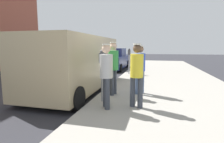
{
  "coord_description": "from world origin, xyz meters",
  "views": [
    {
      "loc": [
        2.84,
        -5.63,
        1.75
      ],
      "look_at": [
        1.65,
        -0.74,
        1.05
      ],
      "focal_mm": 28.25,
      "sensor_mm": 36.0,
      "label": 1
    }
  ],
  "objects_px": {
    "pedestrian_in_gray": "(106,72)",
    "parked_van": "(77,62)",
    "pedestrian_in_green": "(113,65)",
    "parking_meter_far": "(129,57)",
    "pedestrian_in_blue": "(140,66)",
    "pedestrian_in_yellow": "(137,71)",
    "parking_meter_near": "(102,67)",
    "parked_sedan_ahead": "(114,60)"
  },
  "relations": [
    {
      "from": "pedestrian_in_green",
      "to": "parked_sedan_ahead",
      "type": "distance_m",
      "value": 8.24
    },
    {
      "from": "parking_meter_far",
      "to": "pedestrian_in_gray",
      "type": "height_order",
      "value": "pedestrian_in_gray"
    },
    {
      "from": "pedestrian_in_gray",
      "to": "pedestrian_in_green",
      "type": "bearing_deg",
      "value": 95.4
    },
    {
      "from": "parking_meter_near",
      "to": "pedestrian_in_blue",
      "type": "height_order",
      "value": "pedestrian_in_blue"
    },
    {
      "from": "pedestrian_in_gray",
      "to": "pedestrian_in_yellow",
      "type": "relative_size",
      "value": 1.0
    },
    {
      "from": "pedestrian_in_green",
      "to": "pedestrian_in_gray",
      "type": "height_order",
      "value": "pedestrian_in_green"
    },
    {
      "from": "parking_meter_near",
      "to": "pedestrian_in_gray",
      "type": "xyz_separation_m",
      "value": [
        0.28,
        -0.55,
        -0.07
      ]
    },
    {
      "from": "pedestrian_in_yellow",
      "to": "parked_van",
      "type": "distance_m",
      "value": 3.12
    },
    {
      "from": "pedestrian_in_green",
      "to": "pedestrian_in_blue",
      "type": "height_order",
      "value": "pedestrian_in_green"
    },
    {
      "from": "parking_meter_far",
      "to": "parked_van",
      "type": "distance_m",
      "value": 4.29
    },
    {
      "from": "parking_meter_far",
      "to": "parked_van",
      "type": "xyz_separation_m",
      "value": [
        -1.5,
        -4.02,
        -0.03
      ]
    },
    {
      "from": "parking_meter_near",
      "to": "parked_van",
      "type": "relative_size",
      "value": 0.29
    },
    {
      "from": "parked_van",
      "to": "pedestrian_in_yellow",
      "type": "bearing_deg",
      "value": -35.52
    },
    {
      "from": "pedestrian_in_blue",
      "to": "parked_van",
      "type": "height_order",
      "value": "parked_van"
    },
    {
      "from": "pedestrian_in_yellow",
      "to": "parked_van",
      "type": "relative_size",
      "value": 0.32
    },
    {
      "from": "pedestrian_in_green",
      "to": "pedestrian_in_gray",
      "type": "distance_m",
      "value": 1.34
    },
    {
      "from": "pedestrian_in_gray",
      "to": "pedestrian_in_yellow",
      "type": "distance_m",
      "value": 0.8
    },
    {
      "from": "parking_meter_near",
      "to": "parking_meter_far",
      "type": "height_order",
      "value": "same"
    },
    {
      "from": "pedestrian_in_blue",
      "to": "parked_sedan_ahead",
      "type": "height_order",
      "value": "pedestrian_in_blue"
    },
    {
      "from": "pedestrian_in_green",
      "to": "parked_van",
      "type": "xyz_separation_m",
      "value": [
        -1.66,
        0.73,
        -0.01
      ]
    },
    {
      "from": "parking_meter_near",
      "to": "parked_van",
      "type": "bearing_deg",
      "value": 134.8
    },
    {
      "from": "parking_meter_near",
      "to": "parking_meter_far",
      "type": "distance_m",
      "value": 5.53
    },
    {
      "from": "pedestrian_in_blue",
      "to": "pedestrian_in_yellow",
      "type": "height_order",
      "value": "pedestrian_in_yellow"
    },
    {
      "from": "parking_meter_near",
      "to": "pedestrian_in_green",
      "type": "distance_m",
      "value": 0.79
    },
    {
      "from": "parked_van",
      "to": "parking_meter_far",
      "type": "bearing_deg",
      "value": 69.54
    },
    {
      "from": "parking_meter_near",
      "to": "pedestrian_in_yellow",
      "type": "bearing_deg",
      "value": -16.26
    },
    {
      "from": "parking_meter_near",
      "to": "pedestrian_in_blue",
      "type": "bearing_deg",
      "value": 47.6
    },
    {
      "from": "pedestrian_in_gray",
      "to": "pedestrian_in_yellow",
      "type": "xyz_separation_m",
      "value": [
        0.76,
        0.25,
        0.01
      ]
    },
    {
      "from": "pedestrian_in_gray",
      "to": "parked_van",
      "type": "xyz_separation_m",
      "value": [
        -1.78,
        2.06,
        0.04
      ]
    },
    {
      "from": "pedestrian_in_gray",
      "to": "pedestrian_in_blue",
      "type": "height_order",
      "value": "pedestrian_in_gray"
    },
    {
      "from": "pedestrian_in_blue",
      "to": "parking_meter_near",
      "type": "bearing_deg",
      "value": -132.4
    },
    {
      "from": "parking_meter_far",
      "to": "pedestrian_in_green",
      "type": "relative_size",
      "value": 0.86
    },
    {
      "from": "parking_meter_far",
      "to": "pedestrian_in_gray",
      "type": "relative_size",
      "value": 0.9
    },
    {
      "from": "pedestrian_in_yellow",
      "to": "pedestrian_in_green",
      "type": "bearing_deg",
      "value": 129.39
    },
    {
      "from": "pedestrian_in_blue",
      "to": "parked_sedan_ahead",
      "type": "xyz_separation_m",
      "value": [
        -2.72,
        7.68,
        -0.35
      ]
    },
    {
      "from": "pedestrian_in_gray",
      "to": "parked_van",
      "type": "distance_m",
      "value": 2.73
    },
    {
      "from": "parking_meter_far",
      "to": "parked_van",
      "type": "relative_size",
      "value": 0.29
    },
    {
      "from": "parking_meter_near",
      "to": "pedestrian_in_yellow",
      "type": "relative_size",
      "value": 0.9
    },
    {
      "from": "parking_meter_near",
      "to": "pedestrian_in_green",
      "type": "xyz_separation_m",
      "value": [
        0.16,
        0.78,
        -0.01
      ]
    },
    {
      "from": "parking_meter_near",
      "to": "pedestrian_in_blue",
      "type": "xyz_separation_m",
      "value": [
        1.01,
        1.11,
        -0.09
      ]
    },
    {
      "from": "parked_van",
      "to": "parked_sedan_ahead",
      "type": "distance_m",
      "value": 7.29
    },
    {
      "from": "pedestrian_in_green",
      "to": "pedestrian_in_gray",
      "type": "relative_size",
      "value": 1.05
    }
  ]
}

